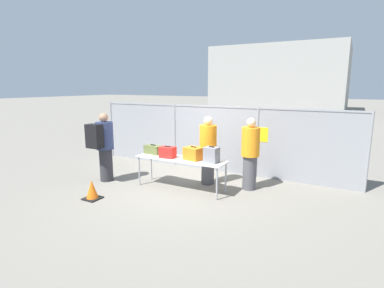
% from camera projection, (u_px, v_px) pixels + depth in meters
% --- Properties ---
extents(ground_plane, '(120.00, 120.00, 0.00)m').
position_uv_depth(ground_plane, '(180.00, 189.00, 7.56)').
color(ground_plane, slate).
extents(fence_section, '(8.23, 0.07, 1.98)m').
position_uv_depth(fence_section, '(213.00, 137.00, 9.03)').
color(fence_section, gray).
rests_on(fence_section, ground_plane).
extents(inspection_table, '(2.33, 0.64, 0.79)m').
position_uv_depth(inspection_table, '(181.00, 161.00, 7.43)').
color(inspection_table, silver).
rests_on(inspection_table, ground_plane).
extents(suitcase_olive, '(0.49, 0.30, 0.25)m').
position_uv_depth(suitcase_olive, '(153.00, 150.00, 7.90)').
color(suitcase_olive, '#566033').
rests_on(suitcase_olive, inspection_table).
extents(suitcase_red, '(0.39, 0.30, 0.30)m').
position_uv_depth(suitcase_red, '(168.00, 152.00, 7.48)').
color(suitcase_red, red).
rests_on(suitcase_red, inspection_table).
extents(suitcase_orange, '(0.48, 0.42, 0.33)m').
position_uv_depth(suitcase_orange, '(194.00, 153.00, 7.28)').
color(suitcase_orange, orange).
rests_on(suitcase_orange, inspection_table).
extents(suitcase_grey, '(0.34, 0.27, 0.39)m').
position_uv_depth(suitcase_grey, '(212.00, 155.00, 7.01)').
color(suitcase_grey, slate).
rests_on(suitcase_grey, inspection_table).
extents(traveler_hooded, '(0.46, 0.71, 1.85)m').
position_uv_depth(traveler_hooded, '(103.00, 144.00, 7.99)').
color(traveler_hooded, '#2D2D33').
rests_on(traveler_hooded, ground_plane).
extents(security_worker_near, '(0.44, 0.44, 1.80)m').
position_uv_depth(security_worker_near, '(208.00, 149.00, 7.80)').
color(security_worker_near, '#4C4C51').
rests_on(security_worker_near, ground_plane).
extents(security_worker_far, '(0.45, 0.45, 1.80)m').
position_uv_depth(security_worker_far, '(250.00, 153.00, 7.39)').
color(security_worker_far, '#4C4C51').
rests_on(security_worker_far, ground_plane).
extents(utility_trailer, '(3.74, 2.17, 0.62)m').
position_uv_depth(utility_trailer, '(285.00, 150.00, 10.37)').
color(utility_trailer, silver).
rests_on(utility_trailer, ground_plane).
extents(distant_hangar, '(12.69, 9.44, 6.41)m').
position_uv_depth(distant_hangar, '(281.00, 80.00, 31.60)').
color(distant_hangar, '#999993').
rests_on(distant_hangar, ground_plane).
extents(traffic_cone, '(0.36, 0.36, 0.45)m').
position_uv_depth(traffic_cone, '(92.00, 190.00, 6.85)').
color(traffic_cone, black).
rests_on(traffic_cone, ground_plane).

